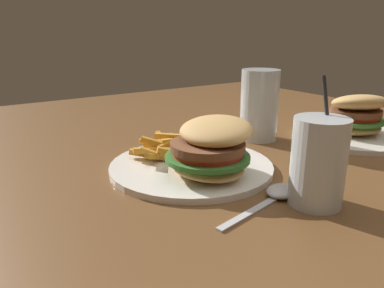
# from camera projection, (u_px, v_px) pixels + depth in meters

# --- Properties ---
(dining_table) EXTENTS (1.50, 1.11, 0.74)m
(dining_table) POSITION_uv_depth(u_px,v_px,m) (279.00, 189.00, 0.76)
(dining_table) COLOR brown
(dining_table) RESTS_ON ground_plane
(meal_plate_near) EXTENTS (0.27, 0.27, 0.10)m
(meal_plate_near) POSITION_uv_depth(u_px,v_px,m) (200.00, 155.00, 0.58)
(meal_plate_near) COLOR white
(meal_plate_near) RESTS_ON dining_table
(beer_glass) EXTENTS (0.08, 0.08, 0.14)m
(beer_glass) POSITION_uv_depth(u_px,v_px,m) (258.00, 107.00, 0.76)
(beer_glass) COLOR silver
(beer_glass) RESTS_ON dining_table
(juice_glass) EXTENTS (0.07, 0.07, 0.17)m
(juice_glass) POSITION_uv_depth(u_px,v_px,m) (318.00, 164.00, 0.48)
(juice_glass) COLOR silver
(juice_glass) RESTS_ON dining_table
(spoon) EXTENTS (0.06, 0.16, 0.01)m
(spoon) POSITION_uv_depth(u_px,v_px,m) (279.00, 193.00, 0.51)
(spoon) COLOR silver
(spoon) RESTS_ON dining_table
(meal_plate_far) EXTENTS (0.25, 0.25, 0.10)m
(meal_plate_far) POSITION_uv_depth(u_px,v_px,m) (355.00, 123.00, 0.78)
(meal_plate_far) COLOR white
(meal_plate_far) RESTS_ON dining_table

